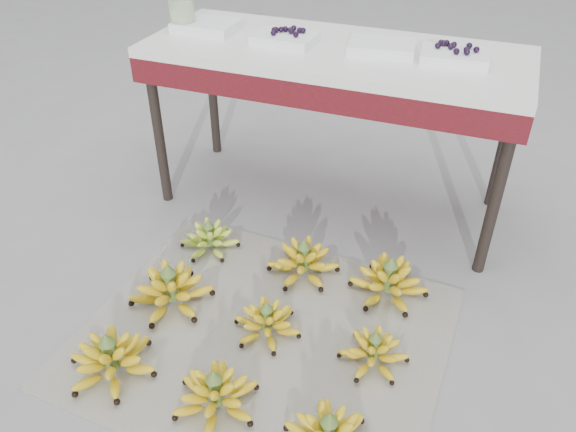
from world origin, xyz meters
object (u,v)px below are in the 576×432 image
(bunch_mid_left, at_px, (171,290))
(tray_right, at_px, (381,47))
(bunch_mid_right, at_px, (374,351))
(bunch_mid_center, at_px, (267,322))
(bunch_front_center, at_px, (216,394))
(tray_far_right, at_px, (454,56))
(newspaper_mat, at_px, (263,335))
(tray_far_left, at_px, (206,26))
(bunch_front_left, at_px, (111,359))
(bunch_back_left, at_px, (210,239))
(glass_jar, at_px, (182,15))
(tray_left, at_px, (285,38))
(vendor_table, at_px, (334,68))
(bunch_back_center, at_px, (303,262))
(bunch_back_right, at_px, (389,281))

(bunch_mid_left, relative_size, tray_right, 1.28)
(bunch_mid_right, bearing_deg, bunch_mid_center, 170.50)
(bunch_front_center, relative_size, tray_far_right, 1.33)
(newspaper_mat, xyz_separation_m, tray_far_left, (-0.64, 0.91, 0.77))
(bunch_front_center, xyz_separation_m, tray_right, (0.15, 1.24, 0.71))
(bunch_front_left, bearing_deg, bunch_mid_left, 101.64)
(newspaper_mat, bearing_deg, bunch_mid_center, 63.89)
(bunch_back_left, xyz_separation_m, glass_jar, (-0.33, 0.50, 0.76))
(bunch_mid_center, relative_size, bunch_mid_right, 1.10)
(bunch_mid_right, bearing_deg, tray_left, 116.66)
(bunch_mid_left, height_order, tray_right, tray_right)
(bunch_mid_right, distance_m, bunch_back_left, 0.87)
(glass_jar, bearing_deg, tray_left, 0.18)
(vendor_table, distance_m, tray_left, 0.23)
(vendor_table, bearing_deg, tray_far_left, -179.86)
(bunch_front_center, bearing_deg, bunch_mid_left, 158.46)
(bunch_back_center, bearing_deg, bunch_back_left, 166.70)
(bunch_mid_right, relative_size, bunch_back_center, 0.81)
(bunch_mid_center, bearing_deg, bunch_mid_left, -165.08)
(tray_right, distance_m, tray_far_right, 0.28)
(newspaper_mat, xyz_separation_m, bunch_front_left, (-0.40, -0.33, 0.06))
(bunch_front_center, bearing_deg, newspaper_mat, 109.28)
(newspaper_mat, xyz_separation_m, bunch_back_left, (-0.41, 0.38, 0.05))
(newspaper_mat, xyz_separation_m, vendor_table, (-0.06, 0.92, 0.66))
(newspaper_mat, relative_size, bunch_front_left, 3.58)
(bunch_back_right, relative_size, tray_far_left, 1.35)
(newspaper_mat, bearing_deg, bunch_mid_left, 175.83)
(bunch_back_right, bearing_deg, tray_far_left, 166.29)
(bunch_back_right, bearing_deg, tray_far_right, 98.78)
(bunch_mid_left, distance_m, tray_far_right, 1.39)
(bunch_mid_left, bearing_deg, bunch_back_right, 13.39)
(bunch_front_left, relative_size, tray_far_left, 1.31)
(bunch_mid_left, bearing_deg, newspaper_mat, -15.53)
(tray_right, bearing_deg, bunch_front_center, -96.92)
(bunch_front_left, height_order, tray_far_left, tray_far_left)
(bunch_front_left, height_order, tray_right, tray_right)
(newspaper_mat, distance_m, bunch_back_center, 0.37)
(bunch_mid_right, height_order, tray_left, tray_left)
(bunch_back_left, bearing_deg, newspaper_mat, -43.51)
(bunch_front_left, distance_m, bunch_front_center, 0.38)
(bunch_mid_center, bearing_deg, tray_right, 98.45)
(bunch_back_center, bearing_deg, bunch_mid_left, -152.22)
(glass_jar, bearing_deg, tray_right, 2.60)
(bunch_back_center, xyz_separation_m, tray_left, (-0.28, 0.51, 0.71))
(bunch_back_right, distance_m, tray_far_left, 1.34)
(newspaper_mat, height_order, tray_far_left, tray_far_left)
(bunch_back_left, bearing_deg, bunch_mid_center, -41.51)
(bunch_front_left, distance_m, glass_jar, 1.46)
(bunch_mid_left, bearing_deg, bunch_front_center, -55.08)
(newspaper_mat, xyz_separation_m, bunch_front_center, (-0.02, -0.32, 0.06))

